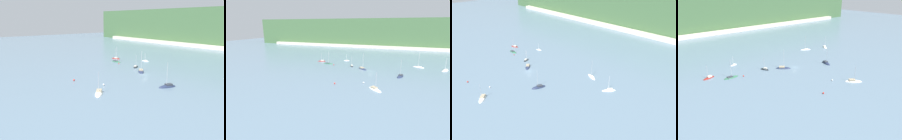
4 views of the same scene
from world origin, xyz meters
The scene contains 11 objects.
ground_plane centered at (0.00, 0.00, 0.00)m, with size 600.00×600.00×0.00m, color slate.
sailboat_0 centered at (-36.09, 10.51, 0.09)m, with size 8.30×2.88×10.68m.
sailboat_1 centered at (-6.26, 3.62, 0.13)m, with size 8.57×8.03×12.16m.
sailboat_3 centered at (8.89, -34.47, 0.11)m, with size 8.45×7.88×9.68m.
sailboat_4 centered at (-45.23, 17.64, 0.13)m, with size 7.20×4.16×8.15m.
sailboat_6 centered at (-25.86, 27.63, 0.09)m, with size 5.28×2.82×6.15m.
sailboat_7 centered at (19.76, -7.10, 0.12)m, with size 4.99×8.45×11.53m.
sailboat_8 centered at (-15.71, 8.78, 0.13)m, with size 3.95×5.73×8.19m.
mooring_buoy_0 centered at (-30.13, 7.82, 0.33)m, with size 0.66×0.66×0.66m.
mooring_buoy_1 centered at (-12.76, -33.50, 0.40)m, with size 0.80×0.80×0.80m.
mooring_buoy_2 centered at (1.50, -26.89, 0.40)m, with size 0.80×0.80×0.80m.
Camera 1 is at (74.34, -79.22, 27.96)m, focal length 35.00 mm.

